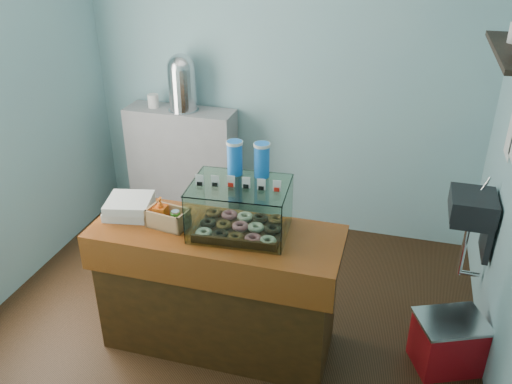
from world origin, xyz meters
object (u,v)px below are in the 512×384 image
(counter, at_px, (218,288))
(red_cooler, at_px, (448,342))
(display_case, at_px, (242,205))
(coffee_urn, at_px, (182,81))

(counter, bearing_deg, red_cooler, 7.35)
(counter, height_order, display_case, display_case)
(red_cooler, bearing_deg, display_case, 161.44)
(counter, xyz_separation_m, display_case, (0.15, 0.08, 0.61))
(display_case, xyz_separation_m, coffee_urn, (-1.00, 1.49, 0.29))
(display_case, bearing_deg, coffee_urn, 120.05)
(display_case, xyz_separation_m, red_cooler, (1.36, 0.12, -0.88))
(coffee_urn, xyz_separation_m, red_cooler, (2.36, -1.37, -1.18))
(coffee_urn, distance_m, red_cooler, 2.97)
(red_cooler, bearing_deg, counter, 163.79)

